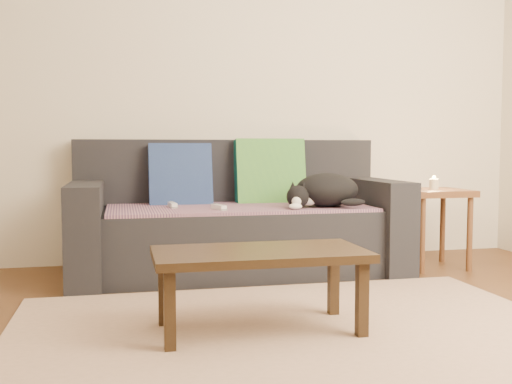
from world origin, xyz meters
TOP-DOWN VIEW (x-y plane):
  - ground at (0.00, 0.00)m, footprint 4.50×4.50m
  - back_wall at (0.00, 2.00)m, footprint 4.50×0.04m
  - sofa at (0.00, 1.57)m, footprint 2.10×0.94m
  - throw_blanket at (0.00, 1.48)m, footprint 1.66×0.74m
  - cushion_navy at (-0.35, 1.74)m, footprint 0.42×0.19m
  - cushion_green at (0.27, 1.74)m, footprint 0.48×0.20m
  - cat at (0.52, 1.30)m, footprint 0.54×0.42m
  - wii_remote_a at (-0.42, 1.49)m, footprint 0.05×0.15m
  - wii_remote_b at (-0.16, 1.29)m, footprint 0.08×0.15m
  - side_table at (1.33, 1.39)m, footprint 0.43×0.43m
  - candle at (1.33, 1.39)m, footprint 0.06×0.06m
  - rug at (0.00, 0.15)m, footprint 2.50×1.80m
  - coffee_table at (-0.15, 0.24)m, footprint 0.92×0.46m

SIDE VIEW (x-z plane):
  - ground at x=0.00m, z-range 0.00..0.00m
  - rug at x=0.00m, z-range 0.00..0.01m
  - sofa at x=0.00m, z-range -0.13..0.74m
  - coffee_table at x=-0.15m, z-range 0.14..0.51m
  - throw_blanket at x=0.00m, z-range 0.42..0.44m
  - side_table at x=1.33m, z-range 0.17..0.71m
  - wii_remote_a at x=-0.42m, z-range 0.44..0.47m
  - wii_remote_b at x=-0.16m, z-range 0.44..0.47m
  - cat at x=0.52m, z-range 0.44..0.65m
  - candle at x=1.33m, z-range 0.52..0.62m
  - cushion_navy at x=-0.35m, z-range 0.41..0.85m
  - cushion_green at x=0.27m, z-range 0.38..0.88m
  - back_wall at x=0.00m, z-range 0.00..2.60m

